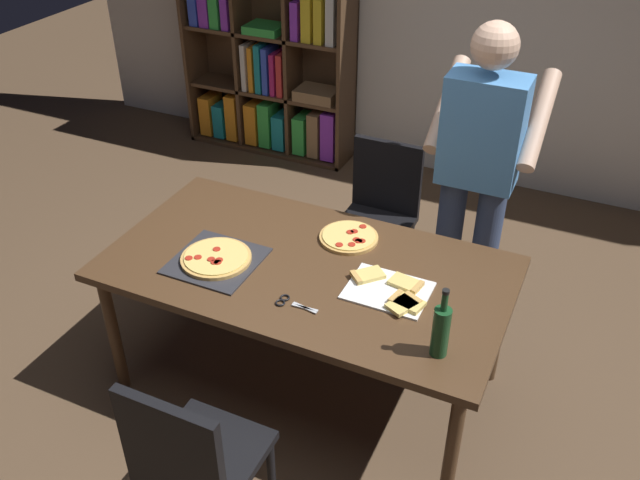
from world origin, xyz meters
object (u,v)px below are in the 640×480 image
object	(u,v)px
chair_near_camera	(192,458)
person_serving_pizza	(477,171)
bookshelf	(269,36)
pepperoni_pizza_on_tray	(216,259)
chair_far_side	(380,208)
wine_bottle	(441,330)
second_pizza_plain	(349,237)
kitchen_scissors	(290,303)
dining_table	(307,276)

from	to	relation	value
chair_near_camera	person_serving_pizza	xyz separation A→B (m)	(0.58, 1.76, 0.49)
bookshelf	pepperoni_pizza_on_tray	size ratio (longest dim) A/B	4.99
person_serving_pizza	chair_far_side	bearing A→B (deg)	159.22
chair_near_camera	wine_bottle	size ratio (longest dim) A/B	2.85
second_pizza_plain	wine_bottle	bearing A→B (deg)	-43.27
pepperoni_pizza_on_tray	kitchen_scissors	xyz separation A→B (m)	(0.46, -0.13, -0.01)
person_serving_pizza	chair_near_camera	bearing A→B (deg)	-108.20
chair_near_camera	second_pizza_plain	world-z (taller)	chair_near_camera
bookshelf	wine_bottle	xyz separation A→B (m)	(2.20, -2.68, -0.08)
person_serving_pizza	pepperoni_pizza_on_tray	xyz separation A→B (m)	(-0.98, -0.92, -0.23)
dining_table	pepperoni_pizza_on_tray	size ratio (longest dim) A/B	4.80
chair_near_camera	second_pizza_plain	distance (m)	1.30
chair_far_side	kitchen_scissors	size ratio (longest dim) A/B	4.63
dining_table	chair_far_side	distance (m)	1.01
chair_near_camera	bookshelf	distance (m)	3.70
chair_near_camera	person_serving_pizza	size ratio (longest dim) A/B	0.51
wine_bottle	second_pizza_plain	xyz separation A→B (m)	(-0.63, 0.59, -0.11)
dining_table	second_pizza_plain	bearing A→B (deg)	71.56
person_serving_pizza	dining_table	bearing A→B (deg)	-126.92
dining_table	chair_near_camera	bearing A→B (deg)	-90.00
bookshelf	person_serving_pizza	world-z (taller)	bookshelf
chair_near_camera	bookshelf	xyz separation A→B (m)	(-1.47, 3.36, 0.44)
dining_table	person_serving_pizza	size ratio (longest dim) A/B	1.07
chair_near_camera	person_serving_pizza	world-z (taller)	person_serving_pizza
person_serving_pizza	kitchen_scissors	bearing A→B (deg)	-116.23
pepperoni_pizza_on_tray	second_pizza_plain	distance (m)	0.66
kitchen_scissors	second_pizza_plain	bearing A→B (deg)	86.55
chair_near_camera	second_pizza_plain	bearing A→B (deg)	85.76
bookshelf	kitchen_scissors	bearing A→B (deg)	-60.00
pepperoni_pizza_on_tray	person_serving_pizza	bearing A→B (deg)	43.42
chair_far_side	wine_bottle	bearing A→B (deg)	-60.90
dining_table	chair_near_camera	world-z (taller)	chair_near_camera
second_pizza_plain	kitchen_scissors	bearing A→B (deg)	-93.45
chair_near_camera	chair_far_side	distance (m)	1.98
chair_near_camera	pepperoni_pizza_on_tray	distance (m)	0.96
dining_table	chair_near_camera	size ratio (longest dim) A/B	2.08
person_serving_pizza	pepperoni_pizza_on_tray	bearing A→B (deg)	-136.58
dining_table	kitchen_scissors	xyz separation A→B (m)	(0.06, -0.28, 0.07)
person_serving_pizza	second_pizza_plain	size ratio (longest dim) A/B	6.03
dining_table	wine_bottle	bearing A→B (deg)	-23.15
dining_table	pepperoni_pizza_on_tray	xyz separation A→B (m)	(-0.40, -0.15, 0.08)
dining_table	bookshelf	bearing A→B (deg)	121.83
pepperoni_pizza_on_tray	wine_bottle	xyz separation A→B (m)	(1.12, -0.16, 0.10)
pepperoni_pizza_on_tray	chair_far_side	bearing A→B (deg)	70.92
pepperoni_pizza_on_tray	dining_table	bearing A→B (deg)	20.94
bookshelf	kitchen_scissors	world-z (taller)	bookshelf
person_serving_pizza	kitchen_scissors	distance (m)	1.20
bookshelf	pepperoni_pizza_on_tray	xyz separation A→B (m)	(1.08, -2.52, -0.18)
chair_near_camera	bookshelf	bearing A→B (deg)	113.64
chair_far_side	pepperoni_pizza_on_tray	size ratio (longest dim) A/B	2.30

